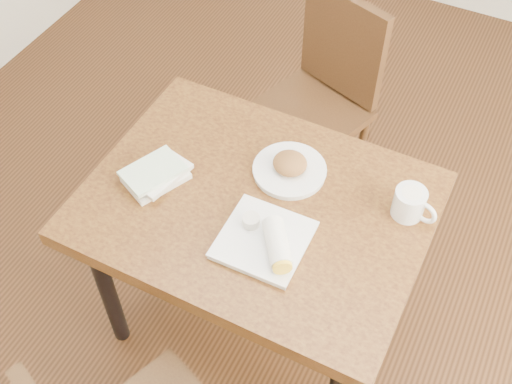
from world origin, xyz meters
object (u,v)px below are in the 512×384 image
at_px(plate_burrito, 268,241).
at_px(book_stack, 156,175).
at_px(table, 256,219).
at_px(plate_scone, 290,168).
at_px(coffee_mug, 410,203).
at_px(chair_far, 322,91).

distance_m(plate_burrito, book_stack, 0.45).
distance_m(table, book_stack, 0.36).
relative_size(plate_scone, coffee_mug, 1.67).
relative_size(plate_burrito, book_stack, 1.13).
bearing_deg(plate_burrito, plate_scone, 102.37).
relative_size(table, coffee_mug, 7.41).
xyz_separation_m(chair_far, coffee_mug, (0.54, -0.63, 0.25)).
bearing_deg(table, book_stack, -169.39).
bearing_deg(coffee_mug, book_stack, -163.22).
relative_size(chair_far, book_stack, 4.07).
relative_size(table, plate_burrito, 4.11).
bearing_deg(chair_far, plate_scone, -77.93).
bearing_deg(coffee_mug, plate_scone, -178.38).
height_order(chair_far, coffee_mug, chair_far).
bearing_deg(plate_scone, coffee_mug, 1.62).
distance_m(coffee_mug, book_stack, 0.82).
bearing_deg(plate_burrito, table, 128.40).
relative_size(table, chair_far, 1.14).
bearing_deg(plate_scone, book_stack, -149.22).
bearing_deg(plate_scone, table, -104.91).
bearing_deg(chair_far, table, -83.34).
height_order(coffee_mug, plate_burrito, coffee_mug).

